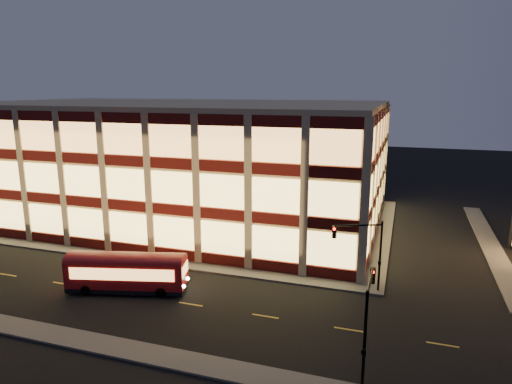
% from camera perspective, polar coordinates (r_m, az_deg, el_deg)
% --- Properties ---
extents(ground, '(200.00, 200.00, 0.00)m').
position_cam_1_polar(ground, '(45.86, -16.16, -8.36)').
color(ground, black).
rests_on(ground, ground).
extents(sidewalk_office_south, '(54.00, 2.00, 0.15)m').
position_cam_1_polar(sidewalk_office_south, '(48.27, -18.46, -7.34)').
color(sidewalk_office_south, '#514F4C').
rests_on(sidewalk_office_south, ground).
extents(sidewalk_office_east, '(2.00, 30.00, 0.15)m').
position_cam_1_polar(sidewalk_office_east, '(54.44, 15.56, -4.86)').
color(sidewalk_office_east, '#514F4C').
rests_on(sidewalk_office_east, ground).
extents(sidewalk_tower_west, '(2.00, 30.00, 0.15)m').
position_cam_1_polar(sidewalk_tower_west, '(55.16, 27.08, -5.60)').
color(sidewalk_tower_west, '#514F4C').
rests_on(sidewalk_tower_west, ground).
extents(sidewalk_near, '(100.00, 2.00, 0.15)m').
position_cam_1_polar(sidewalk_near, '(36.89, -27.92, -14.65)').
color(sidewalk_near, '#514F4C').
rests_on(sidewalk_near, ground).
extents(office_building, '(50.45, 30.45, 14.50)m').
position_cam_1_polar(office_building, '(59.53, -9.77, 4.02)').
color(office_building, tan).
rests_on(office_building, ground).
extents(traffic_signal_far, '(3.79, 1.87, 6.00)m').
position_cam_1_polar(traffic_signal_far, '(37.31, 13.31, -6.39)').
color(traffic_signal_far, black).
rests_on(traffic_signal_far, ground).
extents(traffic_signal_near, '(0.32, 4.45, 6.00)m').
position_cam_1_polar(traffic_signal_near, '(26.83, 13.83, -14.25)').
color(traffic_signal_near, black).
rests_on(traffic_signal_near, ground).
extents(trolley_bus, '(9.84, 4.71, 3.23)m').
position_cam_1_polar(trolley_bus, '(38.94, -15.85, -9.36)').
color(trolley_bus, '#98080A').
rests_on(trolley_bus, ground).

